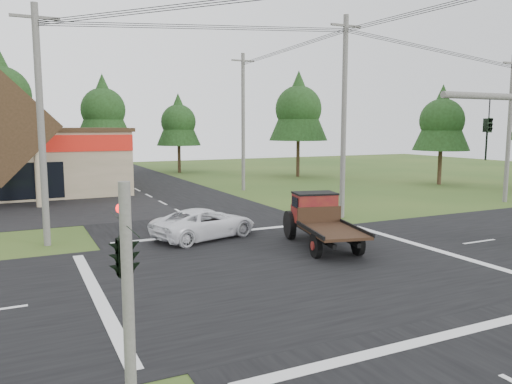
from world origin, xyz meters
TOP-DOWN VIEW (x-y plane):
  - ground at (0.00, 0.00)m, footprint 120.00×120.00m
  - road_ns at (0.00, 0.00)m, footprint 12.00×120.00m
  - road_ew at (0.00, 0.00)m, footprint 120.00×12.00m
  - traffic_signal_corner at (-7.50, -7.32)m, footprint 0.53×2.48m
  - utility_pole_nw at (-8.00, 8.00)m, footprint 2.00×0.30m
  - utility_pole_ne at (8.00, 8.00)m, footprint 2.00×0.30m
  - utility_pole_far at (22.00, 8.00)m, footprint 2.00×0.30m
  - utility_pole_n at (8.00, 22.00)m, footprint 2.00×0.30m
  - tree_row_c at (-10.00, 41.00)m, footprint 7.28×7.28m
  - tree_row_d at (0.00, 42.00)m, footprint 6.16×6.16m
  - tree_row_e at (8.00, 40.00)m, footprint 5.04×5.04m
  - tree_side_ne at (18.00, 30.00)m, footprint 6.16×6.16m
  - tree_side_e_near at (26.00, 18.00)m, footprint 5.04×5.04m
  - antique_flatbed_truck at (2.93, 2.31)m, footprint 3.34×5.96m
  - white_pickup at (-1.12, 6.33)m, footprint 5.64×3.78m

SIDE VIEW (x-z plane):
  - ground at x=0.00m, z-range 0.00..0.00m
  - road_ns at x=0.00m, z-range 0.00..0.02m
  - road_ew at x=0.00m, z-range 0.00..0.02m
  - white_pickup at x=-1.12m, z-range 0.00..1.44m
  - antique_flatbed_truck at x=2.93m, z-range 0.00..2.35m
  - traffic_signal_corner at x=-7.50m, z-range 1.32..5.72m
  - utility_pole_far at x=22.00m, z-range 0.14..10.34m
  - utility_pole_nw at x=-8.00m, z-range 0.14..10.64m
  - utility_pole_n at x=8.00m, z-range 0.14..11.34m
  - utility_pole_ne at x=8.00m, z-range 0.14..11.64m
  - tree_row_e at x=8.00m, z-range 1.49..10.58m
  - tree_side_e_near at x=26.00m, z-range 1.49..10.58m
  - tree_row_d at x=0.00m, z-range 1.82..12.93m
  - tree_side_ne at x=18.00m, z-range 1.82..12.93m
  - tree_row_c at x=-10.00m, z-range 2.16..15.29m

